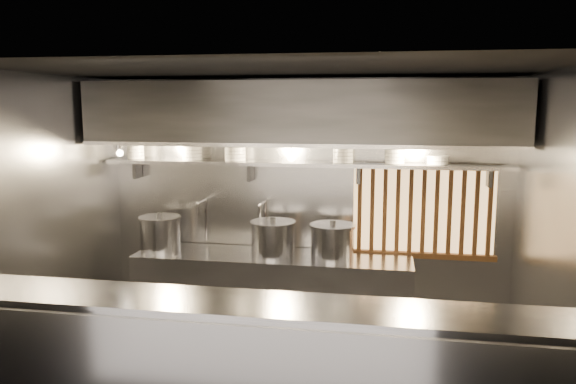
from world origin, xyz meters
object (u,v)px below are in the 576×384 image
(pendant_bulb, at_px, (292,157))
(stock_pot_mid, at_px, (273,238))
(stock_pot_left, at_px, (160,233))
(heat_lamp, at_px, (118,147))
(stock_pot_right, at_px, (333,241))

(pendant_bulb, bearing_deg, stock_pot_mid, -152.99)
(stock_pot_left, relative_size, stock_pot_mid, 1.14)
(pendant_bulb, bearing_deg, stock_pot_left, -177.34)
(heat_lamp, distance_m, stock_pot_left, 1.06)
(heat_lamp, bearing_deg, stock_pot_mid, 8.97)
(heat_lamp, height_order, stock_pot_mid, heat_lamp)
(heat_lamp, relative_size, pendant_bulb, 1.87)
(stock_pot_right, bearing_deg, stock_pot_mid, -178.77)
(stock_pot_left, distance_m, stock_pot_mid, 1.29)
(stock_pot_mid, bearing_deg, heat_lamp, -171.03)
(pendant_bulb, relative_size, stock_pot_right, 0.38)
(heat_lamp, xyz_separation_m, stock_pot_mid, (1.61, 0.25, -0.98))
(stock_pot_mid, distance_m, stock_pot_right, 0.64)
(heat_lamp, height_order, stock_pot_right, heat_lamp)
(pendant_bulb, relative_size, stock_pot_mid, 0.34)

